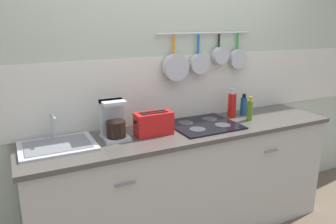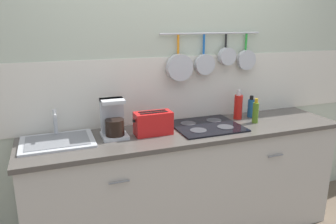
{
  "view_description": "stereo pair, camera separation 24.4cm",
  "coord_description": "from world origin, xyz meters",
  "px_view_note": "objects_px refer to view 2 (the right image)",
  "views": [
    {
      "loc": [
        -1.23,
        -2.11,
        1.76
      ],
      "look_at": [
        -0.18,
        0.0,
        1.1
      ],
      "focal_mm": 35.0,
      "sensor_mm": 36.0,
      "label": 1
    },
    {
      "loc": [
        -1.0,
        -2.21,
        1.76
      ],
      "look_at": [
        -0.18,
        0.0,
        1.1
      ],
      "focal_mm": 35.0,
      "sensor_mm": 36.0,
      "label": 2
    }
  ],
  "objects_px": {
    "coffee_maker": "(113,121)",
    "toaster": "(153,123)",
    "bottle_cooking_wine": "(255,112)",
    "bottle_sesame_oil": "(251,108)",
    "bottle_dish_soap": "(238,106)"
  },
  "relations": [
    {
      "from": "coffee_maker",
      "to": "bottle_cooking_wine",
      "type": "xyz_separation_m",
      "value": [
        1.17,
        -0.08,
        -0.03
      ]
    },
    {
      "from": "coffee_maker",
      "to": "toaster",
      "type": "xyz_separation_m",
      "value": [
        0.29,
        -0.06,
        -0.03
      ]
    },
    {
      "from": "toaster",
      "to": "bottle_cooking_wine",
      "type": "xyz_separation_m",
      "value": [
        0.89,
        -0.02,
        0.0
      ]
    },
    {
      "from": "coffee_maker",
      "to": "toaster",
      "type": "distance_m",
      "value": 0.29
    },
    {
      "from": "bottle_dish_soap",
      "to": "bottle_cooking_wine",
      "type": "relative_size",
      "value": 1.23
    },
    {
      "from": "coffee_maker",
      "to": "bottle_sesame_oil",
      "type": "distance_m",
      "value": 1.24
    },
    {
      "from": "coffee_maker",
      "to": "toaster",
      "type": "height_order",
      "value": "coffee_maker"
    },
    {
      "from": "coffee_maker",
      "to": "toaster",
      "type": "relative_size",
      "value": 0.95
    },
    {
      "from": "toaster",
      "to": "bottle_dish_soap",
      "type": "relative_size",
      "value": 1.16
    },
    {
      "from": "toaster",
      "to": "bottle_cooking_wine",
      "type": "relative_size",
      "value": 1.43
    },
    {
      "from": "toaster",
      "to": "bottle_sesame_oil",
      "type": "height_order",
      "value": "bottle_sesame_oil"
    },
    {
      "from": "bottle_sesame_oil",
      "to": "bottle_dish_soap",
      "type": "bearing_deg",
      "value": -175.77
    },
    {
      "from": "bottle_cooking_wine",
      "to": "bottle_sesame_oil",
      "type": "relative_size",
      "value": 1.08
    },
    {
      "from": "bottle_cooking_wine",
      "to": "bottle_sesame_oil",
      "type": "bearing_deg",
      "value": 67.8
    },
    {
      "from": "bottle_dish_soap",
      "to": "bottle_cooking_wine",
      "type": "height_order",
      "value": "bottle_dish_soap"
    }
  ]
}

